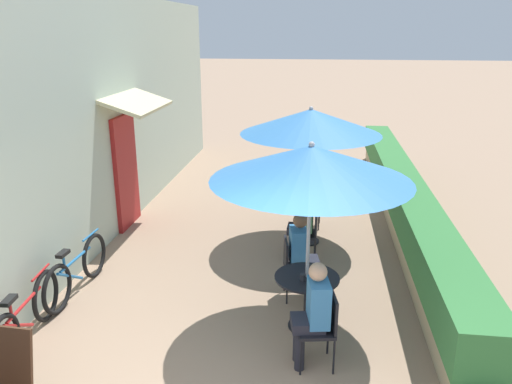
{
  "coord_description": "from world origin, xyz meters",
  "views": [
    {
      "loc": [
        1.14,
        -3.34,
        3.59
      ],
      "look_at": [
        0.15,
        4.47,
        1.0
      ],
      "focal_mm": 35.0,
      "sensor_mm": 36.0,
      "label": 1
    }
  ],
  "objects_px": {
    "patio_umbrella_mid": "(311,122)",
    "coffee_cup_mid": "(313,201)",
    "seated_patron_near_right": "(302,252)",
    "bicycle_leaning": "(26,317)",
    "seated_patron_near_left": "(313,310)",
    "cafe_chair_mid_right": "(306,200)",
    "cafe_chair_near_right": "(294,264)",
    "cafe_chair_mid_left": "(309,231)",
    "patio_umbrella_near": "(311,163)",
    "bicycle_second": "(77,270)",
    "patio_table_near": "(306,290)",
    "patio_table_mid": "(308,214)",
    "seated_patron_mid_left": "(302,220)",
    "cafe_chair_near_left": "(323,324)",
    "coffee_cup_near": "(303,278)"
  },
  "relations": [
    {
      "from": "patio_table_near",
      "to": "bicycle_leaning",
      "type": "bearing_deg",
      "value": -167.0
    },
    {
      "from": "patio_umbrella_mid",
      "to": "coffee_cup_mid",
      "type": "distance_m",
      "value": 1.39
    },
    {
      "from": "patio_table_near",
      "to": "coffee_cup_mid",
      "type": "relative_size",
      "value": 8.87
    },
    {
      "from": "patio_table_near",
      "to": "coffee_cup_near",
      "type": "height_order",
      "value": "coffee_cup_near"
    },
    {
      "from": "cafe_chair_mid_right",
      "to": "coffee_cup_mid",
      "type": "height_order",
      "value": "cafe_chair_mid_right"
    },
    {
      "from": "cafe_chair_mid_right",
      "to": "bicycle_second",
      "type": "distance_m",
      "value": 4.31
    },
    {
      "from": "patio_table_mid",
      "to": "bicycle_second",
      "type": "bearing_deg",
      "value": -145.01
    },
    {
      "from": "cafe_chair_near_right",
      "to": "cafe_chair_mid_left",
      "type": "relative_size",
      "value": 1.0
    },
    {
      "from": "cafe_chair_near_right",
      "to": "seated_patron_near_right",
      "type": "relative_size",
      "value": 0.7
    },
    {
      "from": "patio_table_near",
      "to": "cafe_chair_mid_left",
      "type": "relative_size",
      "value": 0.92
    },
    {
      "from": "seated_patron_mid_left",
      "to": "patio_umbrella_near",
      "type": "bearing_deg",
      "value": -173.9
    },
    {
      "from": "cafe_chair_mid_left",
      "to": "seated_patron_near_right",
      "type": "bearing_deg",
      "value": 178.85
    },
    {
      "from": "cafe_chair_near_left",
      "to": "cafe_chair_mid_left",
      "type": "distance_m",
      "value": 2.65
    },
    {
      "from": "seated_patron_near_right",
      "to": "bicycle_leaning",
      "type": "bearing_deg",
      "value": -74.5
    },
    {
      "from": "cafe_chair_near_left",
      "to": "bicycle_leaning",
      "type": "bearing_deg",
      "value": 81.06
    },
    {
      "from": "cafe_chair_near_left",
      "to": "bicycle_second",
      "type": "distance_m",
      "value": 3.63
    },
    {
      "from": "patio_table_near",
      "to": "patio_umbrella_mid",
      "type": "bearing_deg",
      "value": 91.35
    },
    {
      "from": "seated_patron_near_right",
      "to": "patio_umbrella_mid",
      "type": "height_order",
      "value": "patio_umbrella_mid"
    },
    {
      "from": "cafe_chair_near_left",
      "to": "patio_table_mid",
      "type": "xyz_separation_m",
      "value": [
        -0.26,
        3.38,
        0.0
      ]
    },
    {
      "from": "patio_umbrella_near",
      "to": "patio_table_mid",
      "type": "distance_m",
      "value": 3.12
    },
    {
      "from": "patio_table_mid",
      "to": "coffee_cup_mid",
      "type": "distance_m",
      "value": 0.25
    },
    {
      "from": "patio_table_mid",
      "to": "bicycle_leaning",
      "type": "relative_size",
      "value": 0.47
    },
    {
      "from": "cafe_chair_mid_right",
      "to": "bicycle_second",
      "type": "height_order",
      "value": "cafe_chair_mid_right"
    },
    {
      "from": "coffee_cup_mid",
      "to": "cafe_chair_near_right",
      "type": "bearing_deg",
      "value": -96.37
    },
    {
      "from": "cafe_chair_near_left",
      "to": "coffee_cup_mid",
      "type": "xyz_separation_m",
      "value": [
        -0.17,
        3.44,
        0.23
      ]
    },
    {
      "from": "cafe_chair_near_left",
      "to": "patio_umbrella_near",
      "type": "bearing_deg",
      "value": 5.9
    },
    {
      "from": "bicycle_second",
      "to": "cafe_chair_mid_right",
      "type": "bearing_deg",
      "value": 45.79
    },
    {
      "from": "patio_umbrella_mid",
      "to": "coffee_cup_mid",
      "type": "height_order",
      "value": "patio_umbrella_mid"
    },
    {
      "from": "seated_patron_mid_left",
      "to": "bicycle_second",
      "type": "bearing_deg",
      "value": 117.82
    },
    {
      "from": "seated_patron_near_left",
      "to": "patio_table_mid",
      "type": "distance_m",
      "value": 3.41
    },
    {
      "from": "patio_table_near",
      "to": "cafe_chair_near_right",
      "type": "height_order",
      "value": "cafe_chair_near_right"
    },
    {
      "from": "cafe_chair_near_left",
      "to": "patio_table_mid",
      "type": "relative_size",
      "value": 1.09
    },
    {
      "from": "patio_table_near",
      "to": "bicycle_second",
      "type": "bearing_deg",
      "value": 172.09
    },
    {
      "from": "coffee_cup_near",
      "to": "patio_umbrella_mid",
      "type": "bearing_deg",
      "value": 90.31
    },
    {
      "from": "patio_table_mid",
      "to": "seated_patron_mid_left",
      "type": "relative_size",
      "value": 0.64
    },
    {
      "from": "seated_patron_near_right",
      "to": "coffee_cup_near",
      "type": "bearing_deg",
      "value": -6.85
    },
    {
      "from": "seated_patron_near_left",
      "to": "patio_table_mid",
      "type": "relative_size",
      "value": 1.57
    },
    {
      "from": "seated_patron_near_left",
      "to": "cafe_chair_mid_left",
      "type": "height_order",
      "value": "seated_patron_near_left"
    },
    {
      "from": "seated_patron_near_right",
      "to": "cafe_chair_mid_right",
      "type": "relative_size",
      "value": 1.44
    },
    {
      "from": "patio_umbrella_near",
      "to": "seated_patron_near_right",
      "type": "xyz_separation_m",
      "value": [
        -0.09,
        0.73,
        -1.45
      ]
    },
    {
      "from": "patio_table_mid",
      "to": "patio_umbrella_mid",
      "type": "height_order",
      "value": "patio_umbrella_mid"
    },
    {
      "from": "patio_umbrella_near",
      "to": "coffee_cup_mid",
      "type": "relative_size",
      "value": 26.54
    },
    {
      "from": "seated_patron_near_left",
      "to": "cafe_chair_mid_right",
      "type": "distance_m",
      "value": 4.15
    },
    {
      "from": "patio_table_near",
      "to": "bicycle_second",
      "type": "height_order",
      "value": "bicycle_second"
    },
    {
      "from": "cafe_chair_mid_left",
      "to": "bicycle_leaning",
      "type": "relative_size",
      "value": 0.51
    },
    {
      "from": "seated_patron_near_left",
      "to": "seated_patron_near_right",
      "type": "distance_m",
      "value": 1.48
    },
    {
      "from": "cafe_chair_near_left",
      "to": "patio_umbrella_mid",
      "type": "bearing_deg",
      "value": -5.17
    },
    {
      "from": "cafe_chair_near_right",
      "to": "cafe_chair_mid_left",
      "type": "distance_m",
      "value": 1.22
    },
    {
      "from": "seated_patron_near_left",
      "to": "coffee_cup_near",
      "type": "xyz_separation_m",
      "value": [
        -0.14,
        0.62,
        0.06
      ]
    },
    {
      "from": "cafe_chair_near_right",
      "to": "seated_patron_near_left",
      "type": "bearing_deg",
      "value": 1.59
    }
  ]
}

